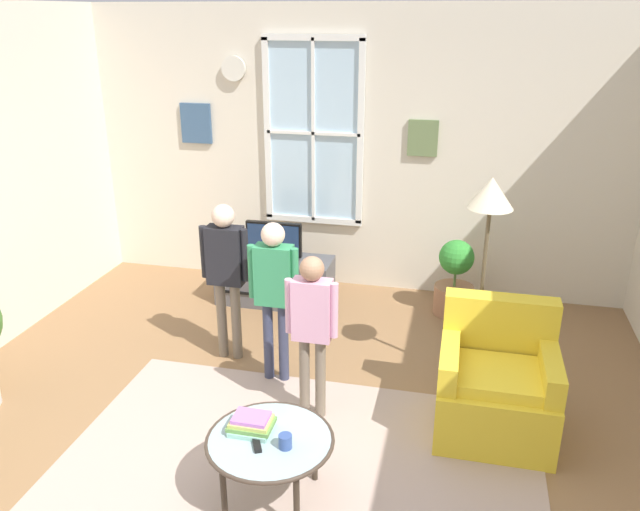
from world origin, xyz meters
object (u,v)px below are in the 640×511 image
armchair (496,386)px  cup (285,441)px  potted_plant_by_window (455,280)px  floor_lamp (489,214)px  book_stack (251,424)px  person_black_shirt (226,264)px  tv_stand (275,280)px  remote_near_books (257,444)px  remote_near_cup (260,432)px  television (274,239)px  coffee_table (270,443)px  person_pink_shirt (312,319)px  person_green_shirt (274,284)px

armchair → cup: armchair is taller
potted_plant_by_window → floor_lamp: floor_lamp is taller
book_stack → person_black_shirt: (-0.69, 1.44, 0.36)m
tv_stand → person_black_shirt: person_black_shirt is taller
floor_lamp → remote_near_books: bearing=-126.0°
tv_stand → armchair: armchair is taller
remote_near_cup → floor_lamp: size_ratio=0.09×
remote_near_cup → potted_plant_by_window: size_ratio=0.19×
television → person_black_shirt: 1.10m
tv_stand → remote_near_cup: size_ratio=7.94×
cup → floor_lamp: (1.03, 1.62, 0.89)m
coffee_table → potted_plant_by_window: 2.89m
person_black_shirt → potted_plant_by_window: person_black_shirt is taller
tv_stand → coffee_table: tv_stand is taller
cup → remote_near_books: bearing=-173.1°
floor_lamp → person_pink_shirt: bearing=-147.3°
book_stack → person_black_shirt: 1.64m
tv_stand → book_stack: book_stack is taller
television → person_green_shirt: size_ratio=0.42×
armchair → person_pink_shirt: person_pink_shirt is taller
cup → person_pink_shirt: size_ratio=0.07×
cup → remote_near_cup: cup is taller
coffee_table → remote_near_cup: size_ratio=5.27×
tv_stand → person_green_shirt: size_ratio=0.87×
cup → person_green_shirt: 1.43m
television → tv_stand: bearing=90.0°
remote_near_cup → person_green_shirt: (-0.28, 1.23, 0.37)m
armchair → person_pink_shirt: size_ratio=0.73×
book_stack → cup: (0.23, -0.10, -0.00)m
person_green_shirt → floor_lamp: (1.49, 0.31, 0.55)m
coffee_table → cup: 0.14m
armchair → potted_plant_by_window: armchair is taller
tv_stand → book_stack: size_ratio=4.40×
book_stack → potted_plant_by_window: 2.89m
person_green_shirt → potted_plant_by_window: size_ratio=1.75×
person_green_shirt → person_black_shirt: person_black_shirt is taller
television → remote_near_cup: size_ratio=3.86×
person_green_shirt → person_black_shirt: bearing=153.2°
remote_near_books → potted_plant_by_window: size_ratio=0.19×
person_green_shirt → person_pink_shirt: person_green_shirt is taller
tv_stand → person_pink_shirt: size_ratio=0.93×
tv_stand → armchair: bearing=-38.0°
book_stack → floor_lamp: bearing=50.2°
television → person_pink_shirt: (0.80, -1.72, 0.10)m
coffee_table → person_pink_shirt: 0.93m
book_stack → cup: book_stack is taller
armchair → remote_near_books: bearing=-141.1°
floor_lamp → person_green_shirt: bearing=-168.1°
person_green_shirt → remote_near_books: bearing=-77.5°
tv_stand → remote_near_cup: (0.69, -2.56, 0.20)m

